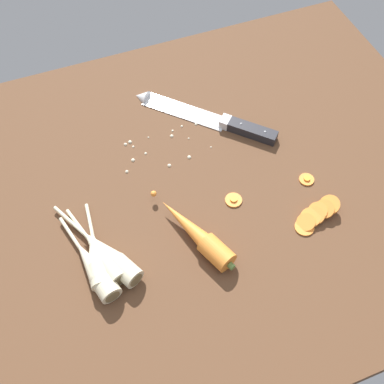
# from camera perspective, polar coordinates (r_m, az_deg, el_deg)

# --- Properties ---
(ground_plane) EXTENTS (1.20, 0.90, 0.04)m
(ground_plane) POSITION_cam_1_polar(r_m,az_deg,el_deg) (0.99, -0.42, -0.22)
(ground_plane) COLOR brown
(chefs_knife) EXTENTS (0.27, 0.27, 0.04)m
(chefs_knife) POSITION_cam_1_polar(r_m,az_deg,el_deg) (1.09, 1.15, 9.20)
(chefs_knife) COLOR silver
(chefs_knife) RESTS_ON ground_plane
(whole_carrot) EXTENTS (0.11, 0.21, 0.04)m
(whole_carrot) POSITION_cam_1_polar(r_m,az_deg,el_deg) (0.89, 0.64, -5.13)
(whole_carrot) COLOR orange
(whole_carrot) RESTS_ON ground_plane
(parsnip_front) EXTENTS (0.08, 0.19, 0.04)m
(parsnip_front) POSITION_cam_1_polar(r_m,az_deg,el_deg) (0.89, -10.83, -7.49)
(parsnip_front) COLOR beige
(parsnip_front) RESTS_ON ground_plane
(parsnip_mid_left) EXTENTS (0.07, 0.20, 0.04)m
(parsnip_mid_left) POSITION_cam_1_polar(r_m,az_deg,el_deg) (0.88, -11.71, -9.05)
(parsnip_mid_left) COLOR beige
(parsnip_mid_left) RESTS_ON ground_plane
(parsnip_mid_right) EXTENTS (0.05, 0.19, 0.04)m
(parsnip_mid_right) POSITION_cam_1_polar(r_m,az_deg,el_deg) (0.89, -11.41, -7.73)
(parsnip_mid_right) COLOR beige
(parsnip_mid_right) RESTS_ON ground_plane
(parsnip_back) EXTENTS (0.13, 0.22, 0.04)m
(parsnip_back) POSITION_cam_1_polar(r_m,az_deg,el_deg) (0.89, -10.12, -7.45)
(parsnip_back) COLOR beige
(parsnip_back) RESTS_ON ground_plane
(carrot_slice_stack) EXTENTS (0.10, 0.06, 0.04)m
(carrot_slice_stack) POSITION_cam_1_polar(r_m,az_deg,el_deg) (0.96, 14.69, -2.71)
(carrot_slice_stack) COLOR orange
(carrot_slice_stack) RESTS_ON ground_plane
(carrot_slice_stray_near) EXTENTS (0.03, 0.03, 0.01)m
(carrot_slice_stray_near) POSITION_cam_1_polar(r_m,az_deg,el_deg) (0.96, 5.03, -0.91)
(carrot_slice_stray_near) COLOR orange
(carrot_slice_stray_near) RESTS_ON ground_plane
(carrot_slice_stray_mid) EXTENTS (0.03, 0.03, 0.01)m
(carrot_slice_stray_mid) POSITION_cam_1_polar(r_m,az_deg,el_deg) (1.01, 13.65, 1.53)
(carrot_slice_stray_mid) COLOR orange
(carrot_slice_stray_mid) RESTS_ON ground_plane
(mince_crumbs) EXTENTS (0.20, 0.10, 0.01)m
(mince_crumbs) POSITION_cam_1_polar(r_m,az_deg,el_deg) (1.03, -4.38, 5.27)
(mince_crumbs) COLOR beige
(mince_crumbs) RESTS_ON ground_plane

